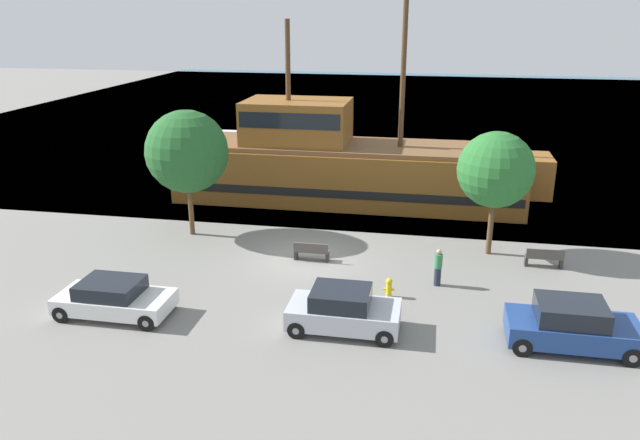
% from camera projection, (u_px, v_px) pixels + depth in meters
% --- Properties ---
extents(ground_plane, '(160.00, 160.00, 0.00)m').
position_uv_depth(ground_plane, '(307.00, 260.00, 27.45)').
color(ground_plane, gray).
extents(water_surface, '(80.00, 80.00, 0.00)m').
position_uv_depth(water_surface, '(389.00, 109.00, 68.37)').
color(water_surface, '#38667F').
rests_on(water_surface, ground).
extents(pirate_ship, '(20.70, 5.03, 11.15)m').
position_uv_depth(pirate_ship, '(343.00, 165.00, 35.36)').
color(pirate_ship, brown).
rests_on(pirate_ship, water_surface).
extents(moored_boat_dockside, '(5.23, 2.22, 1.79)m').
position_uv_depth(moored_boat_dockside, '(226.00, 147.00, 46.56)').
color(moored_boat_dockside, maroon).
rests_on(moored_boat_dockside, water_surface).
extents(parked_car_curb_front, '(3.81, 1.97, 1.51)m').
position_uv_depth(parked_car_curb_front, '(343.00, 310.00, 21.28)').
color(parked_car_curb_front, '#B7BCC6').
rests_on(parked_car_curb_front, ground_plane).
extents(parked_car_curb_mid, '(4.15, 2.00, 1.59)m').
position_uv_depth(parked_car_curb_mid, '(572.00, 326.00, 20.18)').
color(parked_car_curb_mid, navy).
rests_on(parked_car_curb_mid, ground_plane).
extents(parked_car_curb_rear, '(4.08, 1.99, 1.32)m').
position_uv_depth(parked_car_curb_rear, '(114.00, 298.00, 22.36)').
color(parked_car_curb_rear, white).
rests_on(parked_car_curb_rear, ground_plane).
extents(fire_hydrant, '(0.42, 0.25, 0.76)m').
position_uv_depth(fire_hydrant, '(389.00, 287.00, 23.83)').
color(fire_hydrant, yellow).
rests_on(fire_hydrant, ground_plane).
extents(bench_promenade_east, '(1.53, 0.45, 0.85)m').
position_uv_depth(bench_promenade_east, '(311.00, 251.00, 27.24)').
color(bench_promenade_east, '#4C4742').
rests_on(bench_promenade_east, ground_plane).
extents(bench_promenade_west, '(1.56, 0.45, 0.85)m').
position_uv_depth(bench_promenade_west, '(544.00, 258.00, 26.55)').
color(bench_promenade_west, '#4C4742').
rests_on(bench_promenade_west, ground_plane).
extents(pedestrian_walking_near, '(0.32, 0.32, 1.54)m').
position_uv_depth(pedestrian_walking_near, '(438.00, 267.00, 24.71)').
color(pedestrian_walking_near, '#232838').
rests_on(pedestrian_walking_near, ground_plane).
extents(tree_row_east, '(3.90, 3.90, 6.07)m').
position_uv_depth(tree_row_east, '(187.00, 152.00, 29.27)').
color(tree_row_east, brown).
rests_on(tree_row_east, ground_plane).
extents(tree_row_mideast, '(3.32, 3.32, 5.55)m').
position_uv_depth(tree_row_mideast, '(496.00, 170.00, 26.93)').
color(tree_row_mideast, brown).
rests_on(tree_row_mideast, ground_plane).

